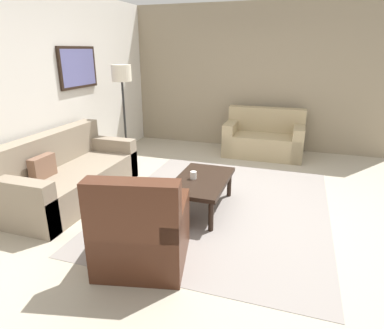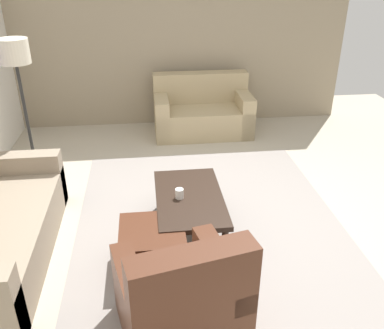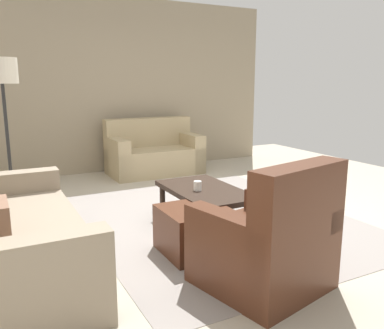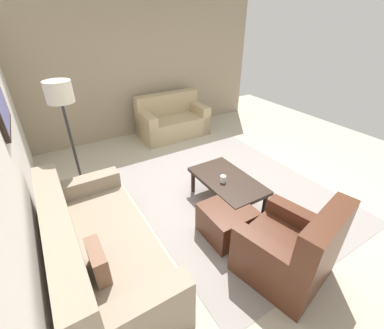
% 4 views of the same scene
% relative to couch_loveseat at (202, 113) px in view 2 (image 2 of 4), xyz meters
% --- Properties ---
extents(ground_plane, '(8.00, 8.00, 0.00)m').
position_rel_couch_loveseat_xyz_m(ground_plane, '(-2.48, 0.27, -0.30)').
color(ground_plane, '#B2A893').
extents(stone_feature_panel, '(0.12, 5.20, 2.80)m').
position_rel_couch_loveseat_xyz_m(stone_feature_panel, '(0.52, 0.27, 1.10)').
color(stone_feature_panel, gray).
rests_on(stone_feature_panel, ground_plane).
extents(area_rug, '(3.25, 2.69, 0.01)m').
position_rel_couch_loveseat_xyz_m(area_rug, '(-2.48, 0.27, -0.30)').
color(area_rug, gray).
rests_on(area_rug, ground_plane).
extents(couch_loveseat, '(0.81, 1.46, 0.88)m').
position_rel_couch_loveseat_xyz_m(couch_loveseat, '(0.00, 0.00, 0.00)').
color(couch_loveseat, tan).
rests_on(couch_loveseat, ground_plane).
extents(armchair_leather, '(0.96, 0.96, 0.95)m').
position_rel_couch_loveseat_xyz_m(armchair_leather, '(-3.91, 0.68, 0.01)').
color(armchair_leather, '#4C2819').
rests_on(armchair_leather, ground_plane).
extents(ottoman, '(0.56, 0.56, 0.40)m').
position_rel_couch_loveseat_xyz_m(ottoman, '(-3.10, 0.86, -0.10)').
color(ottoman, '#4C2819').
rests_on(ottoman, ground_plane).
extents(coffee_table, '(1.10, 0.64, 0.41)m').
position_rel_couch_loveseat_xyz_m(coffee_table, '(-2.62, 0.49, 0.06)').
color(coffee_table, black).
rests_on(coffee_table, ground_plane).
extents(cup, '(0.08, 0.08, 0.09)m').
position_rel_couch_loveseat_xyz_m(cup, '(-2.64, 0.58, 0.16)').
color(cup, white).
rests_on(cup, coffee_table).
extents(lamp_standing, '(0.32, 0.32, 1.71)m').
position_rel_couch_loveseat_xyz_m(lamp_standing, '(-1.42, 2.20, 1.11)').
color(lamp_standing, black).
rests_on(lamp_standing, ground_plane).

